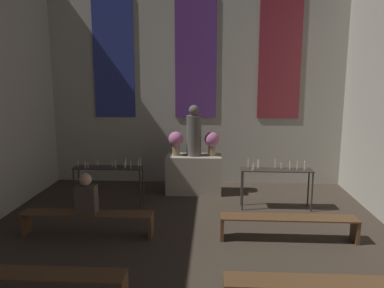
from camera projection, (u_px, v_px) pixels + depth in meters
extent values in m
cube|color=#B2AD9E|center=(196.00, 79.00, 9.74)|extent=(7.86, 0.12, 5.52)
cube|color=navy|center=(114.00, 58.00, 9.68)|extent=(1.07, 0.03, 3.09)
cube|color=#60337F|center=(196.00, 57.00, 9.56)|extent=(1.07, 0.03, 3.09)
cube|color=maroon|center=(280.00, 57.00, 9.45)|extent=(1.07, 0.03, 3.09)
cube|color=#ADA38E|center=(194.00, 174.00, 9.19)|extent=(1.34, 0.64, 0.94)
cylinder|color=#5B5651|center=(194.00, 136.00, 9.02)|extent=(0.36, 0.36, 0.98)
sphere|color=#5B5651|center=(194.00, 110.00, 8.91)|extent=(0.25, 0.25, 0.25)
cylinder|color=#937A5B|center=(176.00, 150.00, 9.10)|extent=(0.18, 0.18, 0.28)
sphere|color=#C66B9E|center=(176.00, 139.00, 9.06)|extent=(0.36, 0.36, 0.36)
cylinder|color=#937A5B|center=(212.00, 150.00, 9.06)|extent=(0.18, 0.18, 0.28)
sphere|color=#C66B9E|center=(212.00, 139.00, 9.01)|extent=(0.36, 0.36, 0.36)
cube|color=#332D28|center=(108.00, 168.00, 8.22)|extent=(1.52, 0.37, 0.02)
cylinder|color=#332D28|center=(74.00, 188.00, 8.18)|extent=(0.04, 0.04, 0.85)
cylinder|color=#332D28|center=(140.00, 189.00, 8.10)|extent=(0.04, 0.04, 0.85)
cylinder|color=#332D28|center=(79.00, 184.00, 8.49)|extent=(0.04, 0.04, 0.85)
cylinder|color=#332D28|center=(143.00, 185.00, 8.41)|extent=(0.04, 0.04, 0.85)
cylinder|color=silver|center=(116.00, 164.00, 8.13)|extent=(0.02, 0.02, 0.17)
sphere|color=#F9CC4C|center=(115.00, 160.00, 8.12)|extent=(0.02, 0.02, 0.02)
cylinder|color=silver|center=(140.00, 162.00, 8.29)|extent=(0.02, 0.02, 0.17)
sphere|color=#F9CC4C|center=(140.00, 158.00, 8.28)|extent=(0.02, 0.02, 0.02)
cylinder|color=silver|center=(112.00, 164.00, 8.25)|extent=(0.02, 0.02, 0.12)
sphere|color=#F9CC4C|center=(112.00, 161.00, 8.24)|extent=(0.02, 0.02, 0.02)
cylinder|color=silver|center=(125.00, 165.00, 8.11)|extent=(0.02, 0.02, 0.13)
sphere|color=#F9CC4C|center=(125.00, 162.00, 8.10)|extent=(0.02, 0.02, 0.02)
cylinder|color=silver|center=(88.00, 165.00, 8.15)|extent=(0.02, 0.02, 0.11)
sphere|color=#F9CC4C|center=(88.00, 162.00, 8.13)|extent=(0.02, 0.02, 0.02)
cylinder|color=silver|center=(85.00, 165.00, 8.09)|extent=(0.02, 0.02, 0.14)
sphere|color=#F9CC4C|center=(85.00, 161.00, 8.08)|extent=(0.02, 0.02, 0.02)
cylinder|color=silver|center=(131.00, 165.00, 8.07)|extent=(0.02, 0.02, 0.16)
sphere|color=#F9CC4C|center=(131.00, 161.00, 8.06)|extent=(0.02, 0.02, 0.02)
cylinder|color=silver|center=(78.00, 163.00, 8.28)|extent=(0.02, 0.02, 0.13)
sphere|color=#F9CC4C|center=(78.00, 160.00, 8.26)|extent=(0.02, 0.02, 0.02)
cylinder|color=silver|center=(126.00, 163.00, 8.27)|extent=(0.02, 0.02, 0.17)
sphere|color=#F9CC4C|center=(126.00, 158.00, 8.25)|extent=(0.02, 0.02, 0.02)
cylinder|color=silver|center=(98.00, 163.00, 8.35)|extent=(0.02, 0.02, 0.11)
sphere|color=#F9CC4C|center=(97.00, 160.00, 8.34)|extent=(0.02, 0.02, 0.02)
cylinder|color=silver|center=(138.00, 163.00, 8.28)|extent=(0.02, 0.02, 0.13)
sphere|color=#F9CC4C|center=(138.00, 160.00, 8.26)|extent=(0.02, 0.02, 0.02)
cube|color=#332D28|center=(277.00, 170.00, 8.01)|extent=(1.52, 0.37, 0.02)
cylinder|color=#332D28|center=(242.00, 191.00, 7.98)|extent=(0.04, 0.04, 0.85)
cylinder|color=#332D28|center=(312.00, 192.00, 7.89)|extent=(0.04, 0.04, 0.85)
cylinder|color=#332D28|center=(241.00, 187.00, 8.29)|extent=(0.04, 0.04, 0.85)
cylinder|color=#332D28|center=(308.00, 188.00, 8.20)|extent=(0.04, 0.04, 0.85)
cylinder|color=silver|center=(275.00, 164.00, 8.12)|extent=(0.02, 0.02, 0.18)
sphere|color=#F9CC4C|center=(275.00, 160.00, 8.10)|extent=(0.02, 0.02, 0.02)
cylinder|color=silver|center=(306.00, 168.00, 7.96)|extent=(0.02, 0.02, 0.10)
sphere|color=#F9CC4C|center=(306.00, 165.00, 7.95)|extent=(0.02, 0.02, 0.02)
cylinder|color=silver|center=(258.00, 165.00, 8.08)|extent=(0.02, 0.02, 0.17)
sphere|color=#F9CC4C|center=(258.00, 161.00, 8.06)|extent=(0.02, 0.02, 0.02)
cylinder|color=silver|center=(281.00, 166.00, 8.06)|extent=(0.02, 0.02, 0.10)
sphere|color=#F9CC4C|center=(281.00, 164.00, 8.05)|extent=(0.02, 0.02, 0.02)
cylinder|color=silver|center=(290.00, 166.00, 7.97)|extent=(0.02, 0.02, 0.16)
sphere|color=#F9CC4C|center=(290.00, 162.00, 7.95)|extent=(0.02, 0.02, 0.02)
cylinder|color=silver|center=(254.00, 166.00, 7.98)|extent=(0.02, 0.02, 0.14)
sphere|color=#F9CC4C|center=(254.00, 163.00, 7.97)|extent=(0.02, 0.02, 0.02)
cylinder|color=silver|center=(305.00, 166.00, 7.94)|extent=(0.02, 0.02, 0.17)
sphere|color=#F9CC4C|center=(305.00, 162.00, 7.92)|extent=(0.02, 0.02, 0.02)
cylinder|color=silver|center=(252.00, 168.00, 7.91)|extent=(0.02, 0.02, 0.10)
sphere|color=#F9CC4C|center=(252.00, 166.00, 7.90)|extent=(0.02, 0.02, 0.02)
cylinder|color=silver|center=(248.00, 164.00, 8.13)|extent=(0.02, 0.02, 0.18)
sphere|color=#F9CC4C|center=(248.00, 159.00, 8.11)|extent=(0.02, 0.02, 0.02)
cylinder|color=silver|center=(259.00, 164.00, 8.10)|extent=(0.02, 0.02, 0.17)
sphere|color=#F9CC4C|center=(259.00, 160.00, 8.09)|extent=(0.02, 0.02, 0.02)
cylinder|color=silver|center=(297.00, 166.00, 7.98)|extent=(0.02, 0.02, 0.17)
sphere|color=#F9CC4C|center=(297.00, 162.00, 7.96)|extent=(0.02, 0.02, 0.02)
cube|color=brown|center=(32.00, 274.00, 4.68)|extent=(2.37, 0.36, 0.03)
cube|color=brown|center=(323.00, 282.00, 4.48)|extent=(2.37, 0.36, 0.03)
cube|color=brown|center=(87.00, 213.00, 6.72)|extent=(2.37, 0.36, 0.03)
cube|color=brown|center=(25.00, 223.00, 6.82)|extent=(0.06, 0.32, 0.40)
cube|color=brown|center=(151.00, 226.00, 6.69)|extent=(0.06, 0.32, 0.40)
cube|color=brown|center=(288.00, 218.00, 6.52)|extent=(2.37, 0.36, 0.03)
cube|color=brown|center=(222.00, 228.00, 6.62)|extent=(0.06, 0.32, 0.40)
cube|color=brown|center=(355.00, 231.00, 6.49)|extent=(0.06, 0.32, 0.40)
cube|color=#4C4238|center=(86.00, 199.00, 6.67)|extent=(0.36, 0.24, 0.51)
sphere|color=tan|center=(85.00, 179.00, 6.61)|extent=(0.22, 0.22, 0.22)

